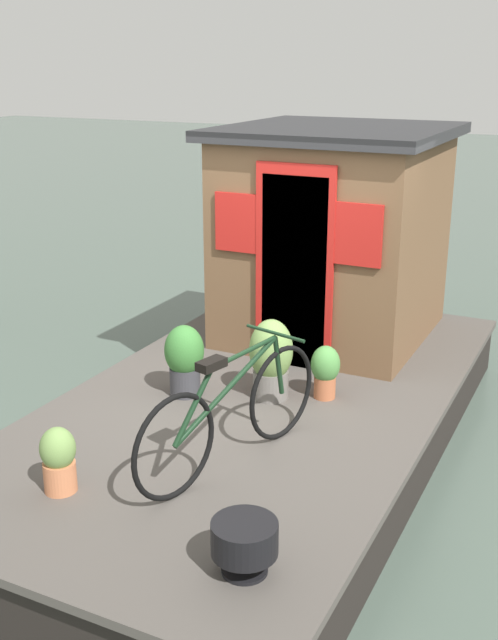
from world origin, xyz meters
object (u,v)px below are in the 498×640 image
potted_plant_geranium (184,358)px  potted_plant_thyme (271,358)px  bicycle (232,413)px  potted_plant_fern (59,459)px  houseboat_cabin (334,233)px  charcoal_grill (245,540)px  potted_plant_lavender (325,370)px

potted_plant_geranium → potted_plant_thyme: (0.26, -0.65, 0.02)m
bicycle → potted_plant_geranium: bicycle is taller
potted_plant_geranium → potted_plant_fern: (-1.63, -0.05, -0.09)m
houseboat_cabin → charcoal_grill: size_ratio=5.86×
houseboat_cabin → potted_plant_lavender: 1.76m
houseboat_cabin → potted_plant_geranium: 2.14m
charcoal_grill → potted_plant_lavender: bearing=10.4°
potted_plant_fern → charcoal_grill: potted_plant_fern is taller
potted_plant_lavender → charcoal_grill: bearing=-169.6°
potted_plant_fern → bicycle: bearing=-46.7°
bicycle → charcoal_grill: 1.18m
charcoal_grill → bicycle: bearing=30.6°
potted_plant_lavender → potted_plant_fern: potted_plant_lavender is taller
potted_plant_geranium → charcoal_grill: (-1.85, -1.47, -0.12)m
potted_plant_lavender → charcoal_grill: potted_plant_lavender is taller
potted_plant_fern → charcoal_grill: size_ratio=1.21×
bicycle → potted_plant_fern: (-0.78, 0.83, -0.16)m
potted_plant_lavender → potted_plant_fern: 2.31m
potted_plant_lavender → potted_plant_geranium: bearing=113.2°
bicycle → potted_plant_thyme: (1.11, 0.23, -0.05)m
potted_plant_fern → potted_plant_thyme: bearing=-17.7°
bicycle → potted_plant_lavender: bearing=-7.4°
potted_plant_fern → potted_plant_thyme: size_ratio=0.66×
potted_plant_fern → charcoal_grill: (-0.22, -1.42, -0.03)m
bicycle → potted_plant_lavender: size_ratio=3.87×
potted_plant_lavender → houseboat_cabin: bearing=18.8°
bicycle → potted_plant_fern: bearing=133.3°
potted_plant_thyme → houseboat_cabin: bearing=3.8°
potted_plant_thyme → charcoal_grill: (-2.11, -0.82, -0.14)m
houseboat_cabin → potted_plant_geranium: size_ratio=3.57×
houseboat_cabin → charcoal_grill: (-3.80, -0.93, -0.82)m
potted_plant_lavender → bicycle: bearing=172.6°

